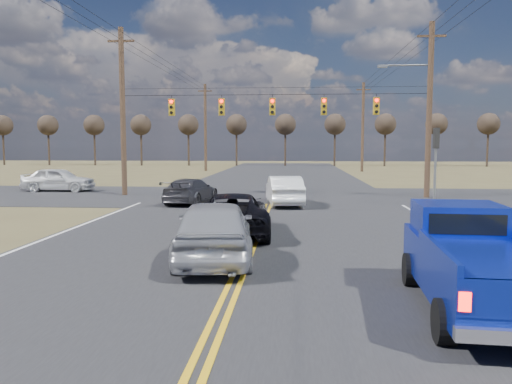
# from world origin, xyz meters

# --- Properties ---
(ground) EXTENTS (160.00, 160.00, 0.00)m
(ground) POSITION_xyz_m (0.00, 0.00, 0.00)
(ground) COLOR brown
(ground) RESTS_ON ground
(road_main) EXTENTS (14.00, 120.00, 0.02)m
(road_main) POSITION_xyz_m (0.00, 10.00, 0.00)
(road_main) COLOR #28282B
(road_main) RESTS_ON ground
(road_cross) EXTENTS (120.00, 12.00, 0.02)m
(road_cross) POSITION_xyz_m (0.00, 18.00, 0.00)
(road_cross) COLOR #28282B
(road_cross) RESTS_ON ground
(signal_gantry) EXTENTS (19.60, 4.83, 10.00)m
(signal_gantry) POSITION_xyz_m (0.50, 17.79, 5.06)
(signal_gantry) COLOR #473323
(signal_gantry) RESTS_ON ground
(utility_poles) EXTENTS (19.60, 58.32, 10.00)m
(utility_poles) POSITION_xyz_m (0.00, 17.00, 5.23)
(utility_poles) COLOR #473323
(utility_poles) RESTS_ON ground
(treeline) EXTENTS (87.00, 117.80, 7.40)m
(treeline) POSITION_xyz_m (0.00, 26.96, 5.70)
(treeline) COLOR #33261C
(treeline) RESTS_ON ground
(pickup_truck) EXTENTS (2.28, 5.14, 1.89)m
(pickup_truck) POSITION_xyz_m (4.64, -2.08, 0.92)
(pickup_truck) COLOR black
(pickup_truck) RESTS_ON ground
(silver_suv) EXTENTS (2.53, 5.16, 1.69)m
(silver_suv) POSITION_xyz_m (-0.80, 1.41, 0.85)
(silver_suv) COLOR #A5A7AD
(silver_suv) RESTS_ON ground
(black_suv) EXTENTS (2.93, 5.43, 1.45)m
(black_suv) POSITION_xyz_m (-0.80, 5.38, 0.72)
(black_suv) COLOR black
(black_suv) RESTS_ON ground
(white_car_queue) EXTENTS (2.14, 4.72, 1.50)m
(white_car_queue) POSITION_xyz_m (0.80, 13.86, 0.75)
(white_car_queue) COLOR silver
(white_car_queue) RESTS_ON ground
(dgrey_car_queue) EXTENTS (2.50, 4.78, 1.32)m
(dgrey_car_queue) POSITION_xyz_m (-4.13, 14.26, 0.66)
(dgrey_car_queue) COLOR #37363B
(dgrey_car_queue) RESTS_ON ground
(cross_car_west) EXTENTS (1.89, 4.65, 1.58)m
(cross_car_west) POSITION_xyz_m (-14.21, 20.16, 0.79)
(cross_car_west) COLOR silver
(cross_car_west) RESTS_ON ground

